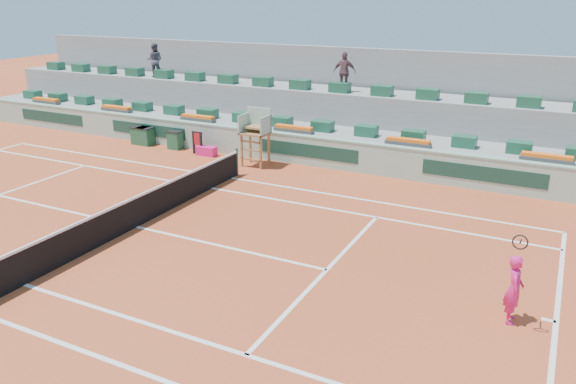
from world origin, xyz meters
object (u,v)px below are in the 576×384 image
at_px(drink_cooler_a, 175,140).
at_px(tennis_player, 514,289).
at_px(player_bag, 206,151).
at_px(umpire_chair, 256,129).

xyz_separation_m(drink_cooler_a, tennis_player, (15.63, -8.49, 0.38)).
distance_m(player_bag, tennis_player, 15.97).
xyz_separation_m(umpire_chair, drink_cooler_a, (-4.68, 0.58, -1.12)).
bearing_deg(tennis_player, player_bag, 149.14).
bearing_deg(umpire_chair, player_bag, 174.16).
bearing_deg(player_bag, tennis_player, -30.86).
bearing_deg(umpire_chair, tennis_player, -35.81).
bearing_deg(drink_cooler_a, player_bag, -8.94).
relative_size(player_bag, drink_cooler_a, 1.10).
bearing_deg(tennis_player, drink_cooler_a, 151.49).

